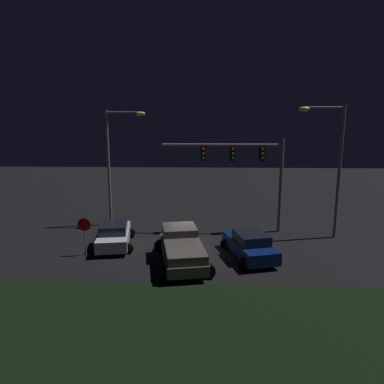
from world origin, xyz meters
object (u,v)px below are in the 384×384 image
object	(u,v)px
car_sedan	(114,235)
street_lamp_left	(116,154)
pickup_truck	(182,246)
street_lamp_right	(331,156)
stop_sign	(85,229)
car_sedan_far	(250,245)
traffic_signal_gantry	(246,163)

from	to	relation	value
car_sedan	street_lamp_left	xyz separation A→B (m)	(-0.88, 4.67, 4.59)
pickup_truck	street_lamp_right	size ratio (longest dim) A/B	0.65
car_sedan	stop_sign	world-z (taller)	stop_sign
street_lamp_left	car_sedan_far	bearing A→B (deg)	-34.54
traffic_signal_gantry	stop_sign	xyz separation A→B (m)	(-9.69, -4.98, -3.34)
pickup_truck	street_lamp_left	world-z (taller)	street_lamp_left
car_sedan_far	stop_sign	world-z (taller)	stop_sign
stop_sign	car_sedan	bearing A→B (deg)	51.33
traffic_signal_gantry	street_lamp_left	bearing A→B (deg)	172.26
car_sedan	traffic_signal_gantry	size ratio (longest dim) A/B	0.56
pickup_truck	traffic_signal_gantry	distance (m)	8.20
pickup_truck	street_lamp_left	xyz separation A→B (m)	(-5.27, 7.24, 4.33)
street_lamp_left	street_lamp_right	distance (m)	14.85
pickup_truck	traffic_signal_gantry	xyz separation A→B (m)	(4.05, 5.97, 3.90)
traffic_signal_gantry	street_lamp_left	size ratio (longest dim) A/B	0.98
car_sedan	traffic_signal_gantry	bearing A→B (deg)	-77.48
car_sedan_far	stop_sign	xyz separation A→B (m)	(-9.45, 0.00, 0.82)
car_sedan	stop_sign	distance (m)	2.18
traffic_signal_gantry	stop_sign	bearing A→B (deg)	-152.82
traffic_signal_gantry	street_lamp_right	bearing A→B (deg)	-12.27
car_sedan_far	traffic_signal_gantry	size ratio (longest dim) A/B	0.57
car_sedan	car_sedan_far	bearing A→B (deg)	-110.35
car_sedan_far	street_lamp_right	distance (m)	8.23
pickup_truck	street_lamp_left	bearing A→B (deg)	25.42
car_sedan	traffic_signal_gantry	xyz separation A→B (m)	(8.43, 3.40, 4.16)
traffic_signal_gantry	car_sedan_far	bearing A→B (deg)	-92.79
street_lamp_left	stop_sign	xyz separation A→B (m)	(-0.38, -6.24, -3.77)
car_sedan_far	traffic_signal_gantry	world-z (taller)	traffic_signal_gantry
pickup_truck	car_sedan_far	size ratio (longest dim) A/B	1.20
traffic_signal_gantry	car_sedan	bearing A→B (deg)	-158.04
car_sedan	street_lamp_left	bearing A→B (deg)	1.28
car_sedan	stop_sign	xyz separation A→B (m)	(-1.26, -1.58, 0.82)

